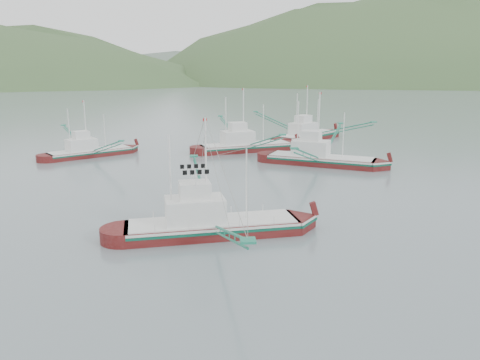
{
  "coord_description": "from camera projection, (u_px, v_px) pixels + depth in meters",
  "views": [
    {
      "loc": [
        -2.99,
        -37.12,
        13.56
      ],
      "look_at": [
        0.0,
        6.0,
        3.2
      ],
      "focal_mm": 35.0,
      "sensor_mm": 36.0,
      "label": 1
    }
  ],
  "objects": [
    {
      "name": "main_boat",
      "position": [
        210.0,
        215.0,
        38.68
      ],
      "size": [
        14.77,
        25.9,
        10.54
      ],
      "rotation": [
        0.0,
        0.0,
        0.14
      ],
      "color": "#4E0D0D",
      "rests_on": "ground"
    },
    {
      "name": "headland_right",
      "position": [
        447.0,
        82.0,
        472.66
      ],
      "size": [
        684.0,
        432.0,
        306.0
      ],
      "primitive_type": "ellipsoid",
      "color": "#3B592E",
      "rests_on": "ground"
    },
    {
      "name": "bg_boat_right",
      "position": [
        321.0,
        149.0,
        66.8
      ],
      "size": [
        16.57,
        25.87,
        11.15
      ],
      "rotation": [
        0.0,
        0.0,
        -0.47
      ],
      "color": "#4E0D0D",
      "rests_on": "ground"
    },
    {
      "name": "bg_boat_left",
      "position": [
        89.0,
        144.0,
        73.23
      ],
      "size": [
        16.97,
        20.99,
        9.46
      ],
      "rotation": [
        0.0,
        0.0,
        0.61
      ],
      "color": "#4E0D0D",
      "rests_on": "ground"
    },
    {
      "name": "ground",
      "position": [
        245.0,
        233.0,
        39.37
      ],
      "size": [
        1200.0,
        1200.0,
        0.0
      ],
      "primitive_type": "plane",
      "color": "slate",
      "rests_on": "ground"
    },
    {
      "name": "bg_boat_far",
      "position": [
        245.0,
        139.0,
        77.88
      ],
      "size": [
        15.85,
        27.11,
        11.23
      ],
      "rotation": [
        0.0,
        0.0,
        0.29
      ],
      "color": "#4E0D0D",
      "rests_on": "ground"
    },
    {
      "name": "ridge_distant",
      "position": [
        233.0,
        79.0,
        584.67
      ],
      "size": [
        960.0,
        400.0,
        240.0
      ],
      "primitive_type": "ellipsoid",
      "color": "slate",
      "rests_on": "ground"
    },
    {
      "name": "bg_boat_extra",
      "position": [
        308.0,
        128.0,
        90.1
      ],
      "size": [
        22.2,
        23.83,
        11.23
      ],
      "rotation": [
        0.0,
        0.0,
        0.72
      ],
      "color": "#4E0D0D",
      "rests_on": "ground"
    }
  ]
}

